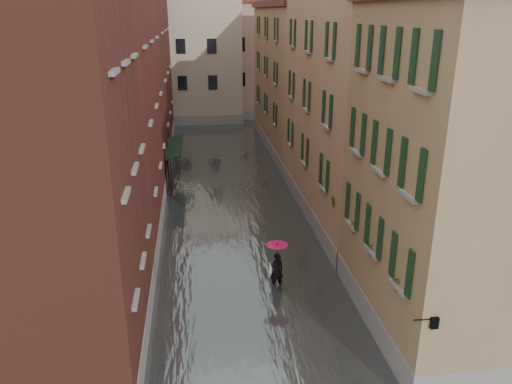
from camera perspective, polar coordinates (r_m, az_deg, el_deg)
ground at (r=20.55m, az=-0.29°, el=-12.96°), size 120.00×120.00×0.00m
floodwater at (r=32.16m, az=-3.09°, el=-0.21°), size 10.00×60.00×0.20m
building_left_near at (r=16.58m, az=-24.20°, el=1.81°), size 6.00×8.00×13.00m
building_left_mid at (r=27.04m, az=-17.80°, el=8.53°), size 6.00×14.00×12.50m
building_left_far at (r=41.63m, az=-14.40°, el=13.60°), size 6.00×16.00×14.00m
building_right_near at (r=18.45m, az=22.62°, el=1.30°), size 6.00×8.00×11.50m
building_right_mid at (r=28.05m, az=11.93°, el=9.94°), size 6.00×14.00×13.00m
building_right_far at (r=42.47m, az=5.30°, el=12.53°), size 6.00×16.00×11.50m
building_end_cream at (r=55.34m, az=-8.45°, el=14.89°), size 12.00×9.00×13.00m
building_end_pink at (r=57.93m, az=0.84°, el=14.82°), size 10.00×9.00×12.00m
awning_near at (r=33.15m, az=-9.44°, el=4.47°), size 1.09×3.33×2.80m
awning_far at (r=36.01m, az=-9.31°, el=5.69°), size 1.09×2.88×2.80m
wall_lantern at (r=15.21m, az=19.58°, el=-13.79°), size 0.71×0.22×0.35m
window_planters at (r=20.17m, az=11.24°, el=-2.77°), size 0.59×10.12×0.84m
pedestrian_main at (r=21.16m, az=2.38°, el=-8.02°), size 0.95×0.95×2.06m
pedestrian_far at (r=39.66m, az=-8.90°, el=4.42°), size 0.75×0.61×1.43m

